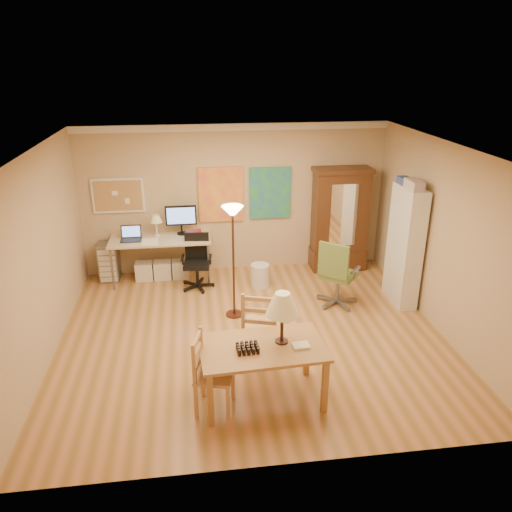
{
  "coord_description": "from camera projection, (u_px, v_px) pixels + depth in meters",
  "views": [
    {
      "loc": [
        -0.77,
        -6.26,
        3.81
      ],
      "look_at": [
        0.1,
        0.3,
        1.12
      ],
      "focal_mm": 35.0,
      "sensor_mm": 36.0,
      "label": 1
    }
  ],
  "objects": [
    {
      "name": "floor",
      "position": [
        252.0,
        335.0,
        7.28
      ],
      "size": [
        5.5,
        5.5,
        0.0
      ],
      "primitive_type": "plane",
      "color": "olive",
      "rests_on": "ground"
    },
    {
      "name": "crown_molding",
      "position": [
        234.0,
        127.0,
        8.54
      ],
      "size": [
        5.5,
        0.08,
        0.12
      ],
      "primitive_type": "cube",
      "color": "white",
      "rests_on": "floor"
    },
    {
      "name": "corkboard",
      "position": [
        118.0,
        196.0,
        8.73
      ],
      "size": [
        0.9,
        0.04,
        0.62
      ],
      "primitive_type": "cube",
      "color": "tan",
      "rests_on": "floor"
    },
    {
      "name": "art_panel_left",
      "position": [
        221.0,
        195.0,
        8.97
      ],
      "size": [
        0.8,
        0.04,
        1.0
      ],
      "primitive_type": "cube",
      "color": "yellow",
      "rests_on": "floor"
    },
    {
      "name": "art_panel_right",
      "position": [
        270.0,
        193.0,
        9.08
      ],
      "size": [
        0.75,
        0.04,
        0.95
      ],
      "primitive_type": "cube",
      "color": "#2A6CAA",
      "rests_on": "floor"
    },
    {
      "name": "dining_table",
      "position": [
        270.0,
        334.0,
        5.66
      ],
      "size": [
        1.48,
        0.94,
        1.34
      ],
      "color": "olive",
      "rests_on": "floor"
    },
    {
      "name": "ladder_chair_back",
      "position": [
        261.0,
        327.0,
        6.55
      ],
      "size": [
        0.59,
        0.57,
        1.02
      ],
      "color": "tan",
      "rests_on": "floor"
    },
    {
      "name": "ladder_chair_left",
      "position": [
        212.0,
        375.0,
        5.63
      ],
      "size": [
        0.51,
        0.53,
        0.95
      ],
      "color": "tan",
      "rests_on": "floor"
    },
    {
      "name": "torchiere_lamp",
      "position": [
        233.0,
        229.0,
        7.29
      ],
      "size": [
        0.32,
        0.32,
        1.78
      ],
      "color": "#43241B",
      "rests_on": "floor"
    },
    {
      "name": "computer_desk",
      "position": [
        163.0,
        254.0,
        8.92
      ],
      "size": [
        1.75,
        0.77,
        1.32
      ],
      "color": "#BCAF8A",
      "rests_on": "floor"
    },
    {
      "name": "office_chair_black",
      "position": [
        197.0,
        273.0,
        8.68
      ],
      "size": [
        0.59,
        0.59,
        0.95
      ],
      "color": "black",
      "rests_on": "floor"
    },
    {
      "name": "office_chair_green",
      "position": [
        336.0,
        288.0,
        8.05
      ],
      "size": [
        0.71,
        0.71,
        1.12
      ],
      "color": "slate",
      "rests_on": "floor"
    },
    {
      "name": "drawer_cart",
      "position": [
        109.0,
        262.0,
        8.95
      ],
      "size": [
        0.34,
        0.41,
        0.68
      ],
      "color": "slate",
      "rests_on": "floor"
    },
    {
      "name": "armoire",
      "position": [
        339.0,
        226.0,
        9.25
      ],
      "size": [
        1.05,
        0.5,
        1.92
      ],
      "color": "#36230E",
      "rests_on": "floor"
    },
    {
      "name": "bookshelf",
      "position": [
        405.0,
        247.0,
        7.93
      ],
      "size": [
        0.29,
        0.77,
        1.93
      ],
      "color": "white",
      "rests_on": "floor"
    },
    {
      "name": "wastebin",
      "position": [
        260.0,
        275.0,
        8.72
      ],
      "size": [
        0.33,
        0.33,
        0.41
      ],
      "primitive_type": "cylinder",
      "color": "silver",
      "rests_on": "floor"
    }
  ]
}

